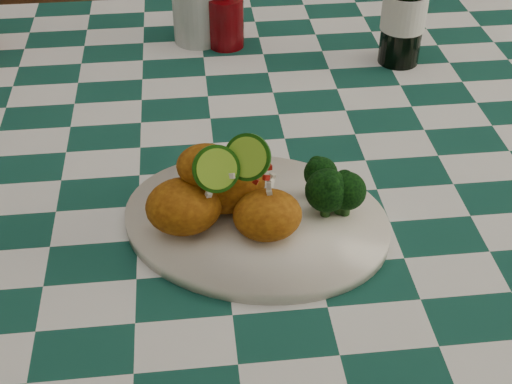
{
  "coord_description": "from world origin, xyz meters",
  "views": [
    {
      "loc": [
        -0.03,
        -0.84,
        1.36
      ],
      "look_at": [
        0.04,
        -0.19,
        0.84
      ],
      "focal_mm": 50.0,
      "sensor_mm": 36.0,
      "label": 1
    }
  ],
  "objects_px": {
    "plate": "(256,222)",
    "wooden_chair_right": "(381,59)",
    "fried_chicken_pile": "(235,182)",
    "dining_table": "(221,328)",
    "ketchup_bottle": "(226,10)",
    "wooden_chair_left": "(66,94)",
    "mason_jar": "(197,7)"
  },
  "relations": [
    {
      "from": "plate",
      "to": "wooden_chair_right",
      "type": "height_order",
      "value": "wooden_chair_right"
    },
    {
      "from": "wooden_chair_right",
      "to": "fried_chicken_pile",
      "type": "bearing_deg",
      "value": -130.3
    },
    {
      "from": "dining_table",
      "to": "plate",
      "type": "relative_size",
      "value": 5.16
    },
    {
      "from": "dining_table",
      "to": "ketchup_bottle",
      "type": "distance_m",
      "value": 0.55
    },
    {
      "from": "ketchup_bottle",
      "to": "wooden_chair_right",
      "type": "distance_m",
      "value": 0.71
    },
    {
      "from": "dining_table",
      "to": "plate",
      "type": "height_order",
      "value": "plate"
    },
    {
      "from": "dining_table",
      "to": "wooden_chair_left",
      "type": "distance_m",
      "value": 0.82
    },
    {
      "from": "mason_jar",
      "to": "wooden_chair_right",
      "type": "distance_m",
      "value": 0.72
    },
    {
      "from": "plate",
      "to": "fried_chicken_pile",
      "type": "relative_size",
      "value": 1.94
    },
    {
      "from": "wooden_chair_right",
      "to": "mason_jar",
      "type": "bearing_deg",
      "value": -152.78
    },
    {
      "from": "plate",
      "to": "ketchup_bottle",
      "type": "height_order",
      "value": "ketchup_bottle"
    },
    {
      "from": "mason_jar",
      "to": "wooden_chair_right",
      "type": "xyz_separation_m",
      "value": [
        0.47,
        0.42,
        -0.34
      ]
    },
    {
      "from": "fried_chicken_pile",
      "to": "wooden_chair_right",
      "type": "distance_m",
      "value": 1.1
    },
    {
      "from": "fried_chicken_pile",
      "to": "mason_jar",
      "type": "height_order",
      "value": "fried_chicken_pile"
    },
    {
      "from": "dining_table",
      "to": "plate",
      "type": "distance_m",
      "value": 0.45
    },
    {
      "from": "mason_jar",
      "to": "dining_table",
      "type": "bearing_deg",
      "value": -89.09
    },
    {
      "from": "plate",
      "to": "mason_jar",
      "type": "height_order",
      "value": "mason_jar"
    },
    {
      "from": "dining_table",
      "to": "ketchup_bottle",
      "type": "xyz_separation_m",
      "value": [
        0.04,
        0.3,
        0.46
      ]
    },
    {
      "from": "mason_jar",
      "to": "fried_chicken_pile",
      "type": "bearing_deg",
      "value": -87.58
    },
    {
      "from": "ketchup_bottle",
      "to": "wooden_chair_left",
      "type": "bearing_deg",
      "value": 129.81
    },
    {
      "from": "plate",
      "to": "fried_chicken_pile",
      "type": "height_order",
      "value": "fried_chicken_pile"
    },
    {
      "from": "plate",
      "to": "wooden_chair_left",
      "type": "relative_size",
      "value": 0.36
    },
    {
      "from": "mason_jar",
      "to": "wooden_chair_left",
      "type": "xyz_separation_m",
      "value": [
        -0.33,
        0.43,
        -0.4
      ]
    },
    {
      "from": "wooden_chair_left",
      "to": "dining_table",
      "type": "bearing_deg",
      "value": -64.03
    },
    {
      "from": "dining_table",
      "to": "plate",
      "type": "bearing_deg",
      "value": -77.84
    },
    {
      "from": "fried_chicken_pile",
      "to": "ketchup_bottle",
      "type": "height_order",
      "value": "ketchup_bottle"
    },
    {
      "from": "mason_jar",
      "to": "ketchup_bottle",
      "type": "bearing_deg",
      "value": -28.62
    },
    {
      "from": "ketchup_bottle",
      "to": "wooden_chair_left",
      "type": "relative_size",
      "value": 0.15
    },
    {
      "from": "ketchup_bottle",
      "to": "wooden_chair_right",
      "type": "relative_size",
      "value": 0.13
    },
    {
      "from": "ketchup_bottle",
      "to": "wooden_chair_left",
      "type": "height_order",
      "value": "ketchup_bottle"
    },
    {
      "from": "mason_jar",
      "to": "wooden_chair_left",
      "type": "distance_m",
      "value": 0.67
    },
    {
      "from": "dining_table",
      "to": "mason_jar",
      "type": "bearing_deg",
      "value": 90.91
    }
  ]
}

